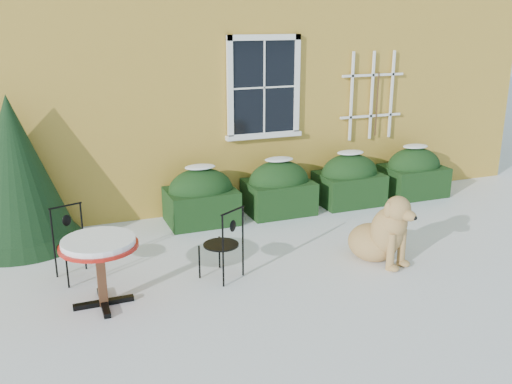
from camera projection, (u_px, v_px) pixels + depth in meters
name	position (u px, v px, depth m)	size (l,w,h in m)	color
ground	(287.00, 289.00, 6.68)	(80.00, 80.00, 0.00)	white
house	(152.00, 8.00, 11.96)	(12.40, 8.40, 6.40)	gold
hedge_row	(315.00, 184.00, 9.41)	(4.95, 0.80, 0.91)	black
evergreen_shrub	(17.00, 185.00, 7.81)	(1.72, 1.72, 2.09)	black
bistro_table	(99.00, 250.00, 6.12)	(0.85, 0.85, 0.78)	black
patio_chair_near	(223.00, 243.00, 6.84)	(0.55, 0.55, 0.90)	black
patio_chair_far	(73.00, 243.00, 6.85)	(0.50, 0.49, 0.89)	black
dog	(382.00, 234.00, 7.31)	(0.79, 1.08, 0.97)	tan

